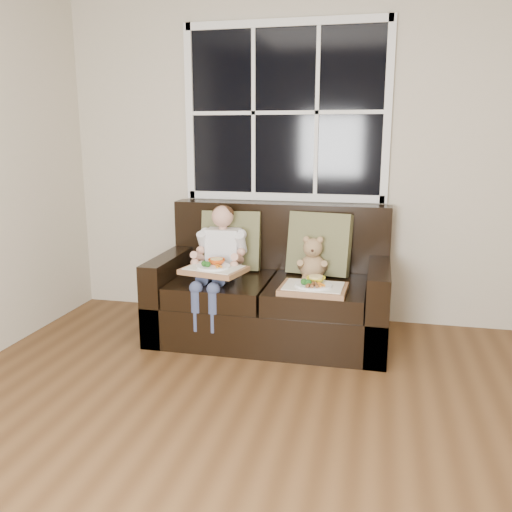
% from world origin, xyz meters
% --- Properties ---
extents(room_walls, '(4.52, 5.02, 2.71)m').
position_xyz_m(room_walls, '(0.00, 0.00, 1.59)').
color(room_walls, beige).
rests_on(room_walls, ground).
extents(window_back, '(1.62, 0.04, 1.37)m').
position_xyz_m(window_back, '(-0.46, 2.48, 1.65)').
color(window_back, black).
rests_on(window_back, room_walls).
extents(loveseat, '(1.70, 0.92, 0.96)m').
position_xyz_m(loveseat, '(-0.46, 2.02, 0.31)').
color(loveseat, black).
rests_on(loveseat, ground).
extents(pillow_left, '(0.47, 0.25, 0.47)m').
position_xyz_m(pillow_left, '(-0.82, 2.17, 0.68)').
color(pillow_left, olive).
rests_on(pillow_left, loveseat).
extents(pillow_right, '(0.49, 0.28, 0.48)m').
position_xyz_m(pillow_right, '(-0.13, 2.17, 0.68)').
color(pillow_right, olive).
rests_on(pillow_right, loveseat).
extents(child, '(0.36, 0.59, 0.81)m').
position_xyz_m(child, '(-0.83, 1.90, 0.63)').
color(child, silver).
rests_on(child, loveseat).
extents(teddy_bear, '(0.20, 0.25, 0.33)m').
position_xyz_m(teddy_bear, '(-0.16, 2.01, 0.58)').
color(teddy_bear, '#9B7552').
rests_on(teddy_bear, loveseat).
extents(tray_left, '(0.47, 0.39, 0.09)m').
position_xyz_m(tray_left, '(-0.81, 1.68, 0.57)').
color(tray_left, olive).
rests_on(tray_left, child).
extents(tray_right, '(0.45, 0.35, 0.10)m').
position_xyz_m(tray_right, '(-0.11, 1.69, 0.48)').
color(tray_right, olive).
rests_on(tray_right, loveseat).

